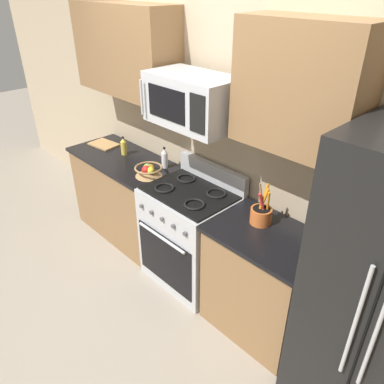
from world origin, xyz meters
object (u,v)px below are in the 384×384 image
object	(u,v)px
fruit_basket	(149,171)
bottle_oil	(124,146)
range_oven	(190,235)
utensil_crock	(261,214)
bottle_vinegar	(165,158)
microwave	(193,100)
bottle_soy	(307,236)
cutting_board	(104,144)

from	to	relation	value
fruit_basket	bottle_oil	world-z (taller)	bottle_oil
range_oven	fruit_basket	distance (m)	0.69
fruit_basket	bottle_oil	distance (m)	0.57
utensil_crock	fruit_basket	xyz separation A→B (m)	(-1.16, -0.13, -0.02)
range_oven	bottle_vinegar	xyz separation A→B (m)	(-0.52, 0.16, 0.53)
microwave	bottle_vinegar	xyz separation A→B (m)	(-0.52, 0.14, -0.69)
fruit_basket	bottle_soy	distance (m)	1.56
fruit_basket	microwave	bearing A→B (deg)	9.69
utensil_crock	bottle_soy	distance (m)	0.39
range_oven	cutting_board	size ratio (longest dim) A/B	3.62
range_oven	bottle_vinegar	size ratio (longest dim) A/B	5.33
range_oven	utensil_crock	xyz separation A→B (m)	(0.67, 0.07, 0.51)
bottle_vinegar	microwave	bearing A→B (deg)	-14.65
cutting_board	bottle_oil	bearing A→B (deg)	3.25
microwave	fruit_basket	distance (m)	0.88
microwave	bottle_vinegar	world-z (taller)	microwave
cutting_board	bottle_soy	xyz separation A→B (m)	(2.46, 0.01, 0.09)
range_oven	fruit_basket	world-z (taller)	range_oven
fruit_basket	cutting_board	size ratio (longest dim) A/B	0.85
utensil_crock	fruit_basket	size ratio (longest dim) A/B	1.27
range_oven	bottle_vinegar	world-z (taller)	bottle_vinegar
range_oven	fruit_basket	bearing A→B (deg)	-173.30
range_oven	bottle_vinegar	bearing A→B (deg)	162.71
microwave	bottle_soy	distance (m)	1.26
fruit_basket	cutting_board	xyz separation A→B (m)	(-0.91, 0.10, -0.05)
utensil_crock	bottle_oil	size ratio (longest dim) A/B	1.71
utensil_crock	bottle_vinegar	size ratio (longest dim) A/B	1.59
fruit_basket	bottle_soy	xyz separation A→B (m)	(1.55, 0.10, 0.05)
bottle_vinegar	bottle_soy	size ratio (longest dim) A/B	0.91
cutting_board	bottle_vinegar	world-z (taller)	bottle_vinegar
bottle_oil	bottle_vinegar	xyz separation A→B (m)	(0.52, 0.10, 0.01)
microwave	utensil_crock	bearing A→B (deg)	4.08
utensil_crock	bottle_oil	bearing A→B (deg)	-179.47
fruit_basket	bottle_vinegar	world-z (taller)	bottle_vinegar
bottle_vinegar	bottle_soy	distance (m)	1.59
fruit_basket	bottle_vinegar	size ratio (longest dim) A/B	1.25
utensil_crock	bottle_soy	bearing A→B (deg)	-4.38
bottle_oil	range_oven	bearing A→B (deg)	-3.20
bottle_oil	utensil_crock	bearing A→B (deg)	0.53
cutting_board	bottle_oil	size ratio (longest dim) A/B	1.59
utensil_crock	bottle_vinegar	bearing A→B (deg)	175.78
bottle_soy	bottle_oil	bearing A→B (deg)	179.62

